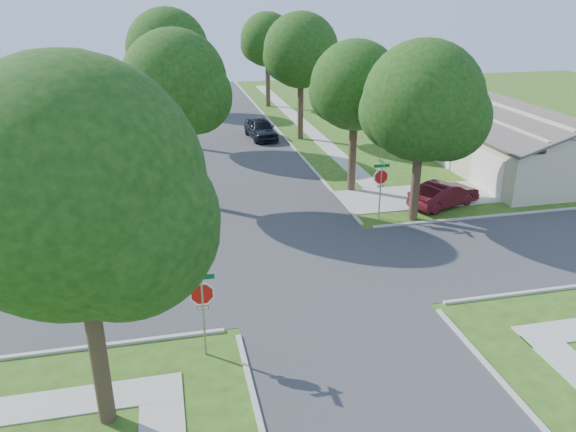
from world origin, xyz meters
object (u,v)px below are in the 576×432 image
(stop_sign_sw, at_px, (202,298))
(tree_sw_corner, at_px, (78,199))
(tree_w_far, at_px, (165,50))
(tree_e_mid, at_px, (302,54))
(house_ne_far, at_px, (398,95))
(house_ne_near, at_px, (512,144))
(tree_w_mid, at_px, (169,54))
(stop_sign_ne, at_px, (381,179))
(car_curb_west, at_px, (180,85))
(tree_e_far, at_px, (268,42))
(tree_e_near, at_px, (356,90))
(tree_ne_corner, at_px, (424,107))
(car_curb_east, at_px, (261,128))
(house_nw_far, at_px, (35,103))
(tree_w_near, at_px, (176,87))
(car_driveway, at_px, (444,194))

(stop_sign_sw, height_order, tree_sw_corner, tree_sw_corner)
(tree_w_far, height_order, tree_sw_corner, tree_sw_corner)
(tree_e_mid, relative_size, house_ne_far, 0.68)
(house_ne_near, bearing_deg, tree_w_mid, 154.12)
(stop_sign_ne, relative_size, car_curb_west, 0.72)
(tree_e_far, xyz_separation_m, house_ne_near, (11.24, -23.01, -4.46))
(tree_e_near, bearing_deg, tree_e_far, 90.00)
(car_curb_west, bearing_deg, tree_ne_corner, 103.29)
(tree_ne_corner, distance_m, car_curb_east, 18.77)
(house_nw_far, bearing_deg, car_curb_east, -29.92)
(tree_e_mid, height_order, tree_w_near, tree_e_mid)
(tree_w_near, bearing_deg, car_driveway, -14.82)
(house_ne_near, distance_m, car_driveway, 9.24)
(stop_sign_sw, xyz_separation_m, tree_w_far, (0.05, 38.71, 3.48))
(tree_e_mid, xyz_separation_m, car_driveway, (3.85, -15.51, -5.59))
(tree_ne_corner, relative_size, car_curb_west, 2.10)
(house_nw_far, bearing_deg, tree_e_far, 5.53)
(stop_sign_ne, height_order, car_driveway, stop_sign_ne)
(stop_sign_sw, xyz_separation_m, stop_sign_ne, (9.40, 9.40, 0.00))
(tree_e_mid, xyz_separation_m, house_nw_far, (-20.75, 10.99, -4.74))
(stop_sign_ne, xyz_separation_m, tree_sw_corner, (-12.14, -11.69, 4.23))
(tree_e_far, bearing_deg, car_curb_east, -103.59)
(stop_sign_ne, xyz_separation_m, house_nw_far, (-20.69, 27.30, -0.51))
(stop_sign_ne, distance_m, house_ne_far, 26.80)
(tree_w_mid, height_order, tree_ne_corner, tree_w_mid)
(house_ne_near, xyz_separation_m, house_ne_far, (0.00, 18.00, 0.00))
(stop_sign_sw, xyz_separation_m, house_nw_far, (-11.29, 36.70, -0.51))
(stop_sign_ne, relative_size, tree_w_mid, 0.31)
(stop_sign_ne, bearing_deg, car_curb_west, 101.06)
(tree_e_far, distance_m, tree_ne_corner, 29.85)
(stop_sign_ne, xyz_separation_m, car_curb_west, (-7.90, 40.43, -1.43))
(stop_sign_sw, bearing_deg, car_curb_west, 88.28)
(tree_e_mid, bearing_deg, tree_w_near, -128.08)
(tree_sw_corner, height_order, tree_ne_corner, tree_sw_corner)
(tree_ne_corner, bearing_deg, tree_w_near, 156.44)
(house_nw_far, bearing_deg, tree_w_near, -63.73)
(tree_w_far, xyz_separation_m, car_curb_west, (1.45, 11.13, -4.91))
(car_curb_east, distance_m, car_curb_west, 23.90)
(car_driveway, distance_m, car_curb_west, 41.36)
(tree_w_near, height_order, tree_w_far, tree_w_near)
(house_ne_near, bearing_deg, tree_w_near, -174.49)
(car_curb_west, bearing_deg, car_driveway, 106.74)
(stop_sign_ne, height_order, house_ne_near, house_ne_near)
(tree_w_near, bearing_deg, tree_w_mid, 89.98)
(tree_w_near, bearing_deg, car_curb_east, 63.22)
(stop_sign_sw, height_order, car_driveway, stop_sign_sw)
(tree_w_far, relative_size, tree_ne_corner, 0.93)
(car_curb_east, xyz_separation_m, car_curb_west, (-4.99, 23.37, -0.17))
(tree_e_mid, height_order, car_curb_west, tree_e_mid)
(tree_w_far, bearing_deg, car_curb_east, -62.25)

